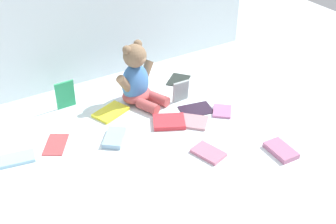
{
  "coord_description": "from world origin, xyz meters",
  "views": [
    {
      "loc": [
        -0.66,
        -1.2,
        0.97
      ],
      "look_at": [
        0.0,
        -0.1,
        0.1
      ],
      "focal_mm": 44.53,
      "sensor_mm": 36.0,
      "label": 1
    }
  ],
  "objects": [
    {
      "name": "book_case_4",
      "position": [
        0.13,
        -0.09,
        0.01
      ],
      "size": [
        0.14,
        0.14,
        0.01
      ],
      "primitive_type": "cube",
      "rotation": [
        0.0,
        0.0,
        0.8
      ],
      "color": "#AF7B84",
      "rests_on": "ground_plane"
    },
    {
      "name": "book_case_1",
      "position": [
        0.17,
        0.07,
        0.05
      ],
      "size": [
        0.07,
        0.02,
        0.1
      ],
      "primitive_type": "cube",
      "rotation": [
        0.1,
        0.0,
        -0.02
      ],
      "color": "#949FA0",
      "rests_on": "ground_plane"
    },
    {
      "name": "teddy_bear",
      "position": [
        0.01,
        0.17,
        0.1
      ],
      "size": [
        0.22,
        0.23,
        0.27
      ],
      "rotation": [
        0.0,
        0.0,
        0.41
      ],
      "color": "#3F72B2",
      "rests_on": "ground_plane"
    },
    {
      "name": "book_case_9",
      "position": [
        0.25,
        0.23,
        0.0
      ],
      "size": [
        0.15,
        0.14,
        0.01
      ],
      "primitive_type": "cube",
      "rotation": [
        0.0,
        0.0,
        2.28
      ],
      "color": "#212824",
      "rests_on": "ground_plane"
    },
    {
      "name": "book_case_12",
      "position": [
        -0.55,
        0.04,
        0.01
      ],
      "size": [
        0.15,
        0.09,
        0.01
      ],
      "primitive_type": "cube",
      "rotation": [
        0.0,
        0.0,
        1.39
      ],
      "color": "#8DBED5",
      "rests_on": "ground_plane"
    },
    {
      "name": "book_case_2",
      "position": [
        0.19,
        -0.02,
        0.0
      ],
      "size": [
        0.15,
        0.12,
        0.01
      ],
      "primitive_type": "cube",
      "rotation": [
        0.0,
        0.0,
        1.38
      ],
      "color": "#2A1C2E",
      "rests_on": "ground_plane"
    },
    {
      "name": "book_case_7",
      "position": [
        0.27,
        -0.09,
        0.01
      ],
      "size": [
        0.11,
        0.12,
        0.01
      ],
      "primitive_type": "cube",
      "rotation": [
        0.0,
        0.0,
        5.59
      ],
      "color": "#B6669A",
      "rests_on": "ground_plane"
    },
    {
      "name": "book_case_0",
      "position": [
        -0.39,
        0.05,
        0.0
      ],
      "size": [
        0.13,
        0.15,
        0.01
      ],
      "primitive_type": "cube",
      "rotation": [
        0.0,
        0.0,
        5.74
      ],
      "color": "#BF3E41",
      "rests_on": "ground_plane"
    },
    {
      "name": "ground_plane",
      "position": [
        0.0,
        0.0,
        0.0
      ],
      "size": [
        3.2,
        3.2,
        0.0
      ],
      "primitive_type": "plane",
      "color": "silver"
    },
    {
      "name": "book_case_6",
      "position": [
        -0.13,
        0.14,
        0.01
      ],
      "size": [
        0.16,
        0.13,
        0.01
      ],
      "primitive_type": "cube",
      "rotation": [
        0.0,
        0.0,
        1.95
      ],
      "color": "yellow",
      "rests_on": "ground_plane"
    },
    {
      "name": "book_case_10",
      "position": [
        0.04,
        -0.05,
        0.01
      ],
      "size": [
        0.15,
        0.14,
        0.02
      ],
      "primitive_type": "cube",
      "rotation": [
        0.0,
        0.0,
        1.11
      ],
      "color": "red",
      "rests_on": "ground_plane"
    },
    {
      "name": "book_case_5",
      "position": [
        0.29,
        -0.41,
        0.01
      ],
      "size": [
        0.08,
        0.12,
        0.02
      ],
      "primitive_type": "cube",
      "rotation": [
        0.0,
        0.0,
        6.24
      ],
      "color": "#B06387",
      "rests_on": "ground_plane"
    },
    {
      "name": "book_case_3",
      "position": [
        -0.27,
        0.28,
        0.06
      ],
      "size": [
        0.08,
        0.02,
        0.12
      ],
      "primitive_type": "cube",
      "rotation": [
        0.06,
        0.0,
        0.02
      ],
      "color": "#289D61",
      "rests_on": "ground_plane"
    },
    {
      "name": "book_case_11",
      "position": [
        0.06,
        -0.28,
        0.01
      ],
      "size": [
        0.1,
        0.13,
        0.01
      ],
      "primitive_type": "cube",
      "rotation": [
        0.0,
        0.0,
        3.44
      ],
      "color": "#BF6984",
      "rests_on": "ground_plane"
    },
    {
      "name": "book_case_8",
      "position": [
        -0.19,
        -0.03,
        0.01
      ],
      "size": [
        0.13,
        0.13,
        0.02
      ],
      "primitive_type": "cube",
      "rotation": [
        0.0,
        0.0,
        5.63
      ],
      "color": "#88AEC9",
      "rests_on": "ground_plane"
    }
  ]
}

